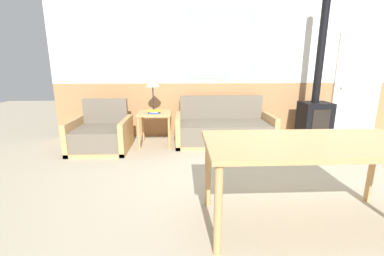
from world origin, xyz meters
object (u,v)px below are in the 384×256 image
object	(u,v)px
armchair	(101,136)
side_table	(155,118)
dining_table	(312,150)
wood_stove	(315,108)
couch	(223,130)
table_lamp	(153,84)

from	to	relation	value
armchair	side_table	bearing A→B (deg)	1.25
armchair	dining_table	world-z (taller)	armchair
armchair	dining_table	bearing A→B (deg)	-55.21
wood_stove	couch	bearing A→B (deg)	-179.10
table_lamp	wood_stove	size ratio (longest dim) A/B	0.23
table_lamp	side_table	bearing A→B (deg)	-73.67
side_table	dining_table	bearing A→B (deg)	-57.22
table_lamp	wood_stove	world-z (taller)	wood_stove
armchair	wood_stove	distance (m)	3.79
couch	wood_stove	world-z (taller)	wood_stove
armchair	dining_table	xyz separation A→B (m)	(2.42, -2.18, 0.45)
side_table	wood_stove	bearing A→B (deg)	1.66
side_table	table_lamp	world-z (taller)	table_lamp
table_lamp	dining_table	bearing A→B (deg)	-57.79
couch	armchair	xyz separation A→B (m)	(-2.09, -0.28, -0.00)
armchair	wood_stove	world-z (taller)	wood_stove
dining_table	armchair	bearing A→B (deg)	138.02
table_lamp	dining_table	size ratio (longest dim) A/B	0.33
side_table	table_lamp	bearing A→B (deg)	106.33
wood_stove	armchair	bearing A→B (deg)	-175.29
couch	armchair	size ratio (longest dim) A/B	1.86
side_table	dining_table	world-z (taller)	dining_table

